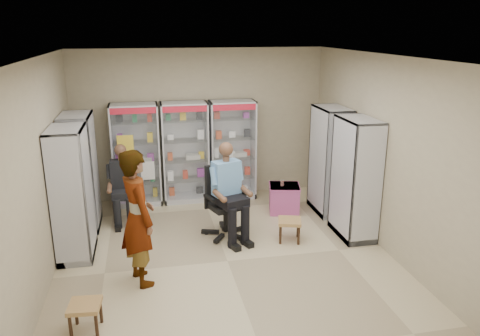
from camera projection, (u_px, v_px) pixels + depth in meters
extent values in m
plane|color=tan|center=(227.00, 261.00, 7.05)|extent=(6.00, 6.00, 0.00)
cube|color=tan|center=(201.00, 124.00, 9.43)|extent=(5.00, 0.02, 3.00)
cube|color=tan|center=(291.00, 269.00, 3.81)|extent=(5.00, 0.02, 3.00)
cube|color=tan|center=(39.00, 177.00, 6.13)|extent=(0.02, 6.00, 3.00)
cube|color=tan|center=(388.00, 156.00, 7.10)|extent=(0.02, 6.00, 3.00)
cube|color=silver|center=(226.00, 58.00, 6.18)|extent=(5.00, 6.00, 0.02)
cube|color=silver|center=(136.00, 155.00, 9.07)|extent=(0.90, 0.50, 2.00)
cube|color=#B9BCC1|center=(185.00, 153.00, 9.25)|extent=(0.90, 0.50, 2.00)
cube|color=#B2B4BA|center=(232.00, 150.00, 9.44)|extent=(0.90, 0.50, 2.00)
cube|color=#ABAFB3|center=(330.00, 161.00, 8.69)|extent=(0.90, 0.50, 2.00)
cube|color=#A8AAAF|center=(355.00, 179.00, 7.66)|extent=(0.90, 0.50, 2.00)
cube|color=#AFB3B7|center=(81.00, 172.00, 8.02)|extent=(0.90, 0.50, 2.00)
cube|color=#A4A5AB|center=(72.00, 194.00, 6.99)|extent=(0.90, 0.50, 2.00)
cube|color=black|center=(124.00, 194.00, 8.49)|extent=(0.42, 0.42, 0.94)
cube|color=black|center=(225.00, 202.00, 7.77)|extent=(0.84, 0.84, 1.20)
cube|color=#C04C80|center=(284.00, 199.00, 8.87)|extent=(0.65, 0.64, 0.52)
cylinder|color=#612B08|center=(282.00, 183.00, 8.77)|extent=(0.07, 0.07, 0.10)
cube|color=#A08543|center=(289.00, 230.00, 7.69)|extent=(0.46, 0.46, 0.37)
cube|color=#B0764A|center=(86.00, 317.00, 5.40)|extent=(0.39, 0.39, 0.36)
imported|color=gray|center=(138.00, 218.00, 6.24)|extent=(0.66, 0.80, 1.89)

